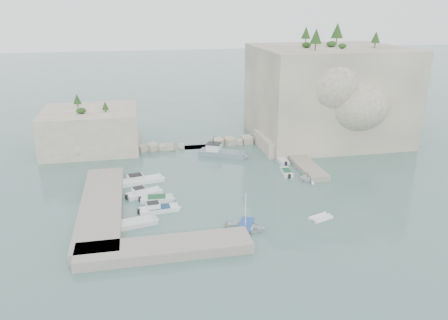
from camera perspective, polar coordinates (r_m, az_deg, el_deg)
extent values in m
plane|color=slate|center=(58.70, 1.18, -4.70)|extent=(400.00, 400.00, 0.00)
cube|color=beige|center=(84.32, 13.26, 8.42)|extent=(26.00, 22.00, 17.00)
cube|color=beige|center=(77.88, 7.63, 2.35)|extent=(8.00, 10.00, 2.50)
cube|color=beige|center=(80.27, -16.99, 3.85)|extent=(16.00, 14.00, 7.00)
cube|color=#9E9689|center=(56.58, -15.72, -5.85)|extent=(5.00, 24.00, 1.10)
cube|color=#9E9689|center=(46.21, -7.72, -11.35)|extent=(18.00, 4.00, 1.10)
cube|color=#9E9689|center=(71.22, 10.05, -0.17)|extent=(3.00, 16.00, 0.80)
cube|color=beige|center=(78.53, -3.06, 2.23)|extent=(28.00, 3.00, 1.40)
imported|color=white|center=(50.46, 2.80, -9.04)|extent=(5.50, 4.89, 0.94)
imported|color=white|center=(64.64, 10.98, -2.71)|extent=(3.23, 2.79, 1.69)
imported|color=white|center=(75.13, 6.99, 0.72)|extent=(4.44, 2.85, 1.61)
cylinder|color=white|center=(49.28, 2.85, -6.42)|extent=(0.10, 0.10, 4.20)
cone|color=#1E4219|center=(76.39, 11.94, 15.57)|extent=(1.96, 1.96, 2.45)
cone|color=#1E4219|center=(87.85, 14.59, 16.07)|extent=(2.24, 2.24, 2.80)
cone|color=#1E4219|center=(83.58, 19.22, 14.94)|extent=(1.57, 1.57, 1.96)
cone|color=#1E4219|center=(88.62, 10.66, 16.04)|extent=(1.79, 1.79, 2.24)
cone|color=#1E4219|center=(81.28, -18.65, 7.60)|extent=(1.40, 1.40, 1.75)
cone|color=#1E4219|center=(75.99, -15.27, 6.90)|extent=(1.12, 1.12, 1.40)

